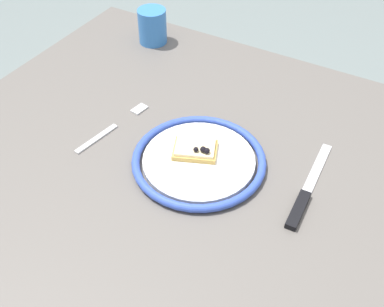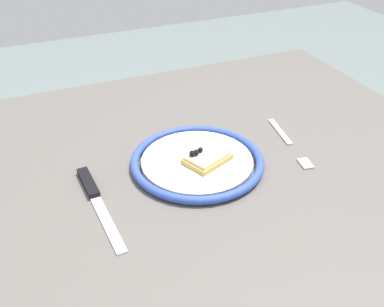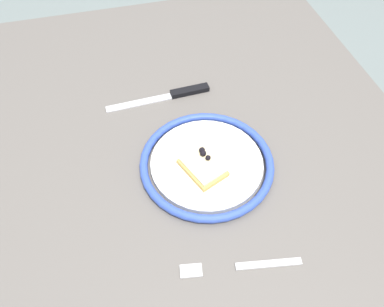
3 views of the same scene
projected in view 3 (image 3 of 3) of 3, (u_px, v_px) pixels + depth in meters
ground_plane at (198, 281)px, 1.34m from camera, size 6.00×6.00×0.00m
dining_table at (202, 177)px, 0.82m from camera, size 1.18×0.91×0.74m
plate at (206, 163)px, 0.73m from camera, size 0.26×0.26×0.02m
pizza_slice_near at (203, 166)px, 0.71m from camera, size 0.10×0.09×0.03m
knife at (176, 94)px, 0.86m from camera, size 0.03×0.24×0.01m
fork at (240, 266)px, 0.61m from camera, size 0.05×0.20×0.00m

